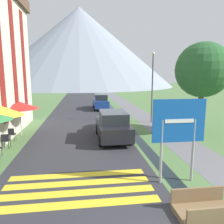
{
  "coord_description": "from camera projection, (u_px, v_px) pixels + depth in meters",
  "views": [
    {
      "loc": [
        -2.25,
        -3.82,
        4.09
      ],
      "look_at": [
        -0.4,
        10.0,
        1.7
      ],
      "focal_mm": 35.0,
      "sensor_mm": 36.0,
      "label": 1
    }
  ],
  "objects": [
    {
      "name": "cafe_umbrella_middle_yellow",
      "position": [
        2.0,
        111.0,
        12.17
      ],
      "size": [
        2.33,
        2.33,
        2.36
      ],
      "color": "#B7B2A8",
      "rests_on": "ground_plane"
    },
    {
      "name": "streetlamp",
      "position": [
        152.0,
        82.0,
        18.4
      ],
      "size": [
        0.28,
        0.28,
        5.97
      ],
      "color": "#515156",
      "rests_on": "ground_plane"
    },
    {
      "name": "mountain_distant",
      "position": [
        80.0,
        47.0,
        79.08
      ],
      "size": [
        66.2,
        66.2,
        27.79
      ],
      "color": "gray",
      "rests_on": "ground_plane"
    },
    {
      "name": "parked_car_near",
      "position": [
        113.0,
        125.0,
        13.9
      ],
      "size": [
        1.99,
        4.46,
        1.82
      ],
      "color": "black",
      "rests_on": "ground_plane"
    },
    {
      "name": "crosswalk_marking",
      "position": [
        78.0,
        188.0,
        7.98
      ],
      "size": [
        5.44,
        2.54,
        0.01
      ],
      "color": "yellow",
      "rests_on": "ground_plane"
    },
    {
      "name": "road_sign",
      "position": [
        179.0,
        128.0,
        8.09
      ],
      "size": [
        2.02,
        0.11,
        3.22
      ],
      "color": "#9E9EA3",
      "rests_on": "ground_plane"
    },
    {
      "name": "cafe_chair_far_right",
      "position": [
        11.0,
        133.0,
        13.44
      ],
      "size": [
        0.4,
        0.4,
        0.85
      ],
      "rotation": [
        0.0,
        0.0,
        -0.39
      ],
      "color": "black",
      "rests_on": "ground_plane"
    },
    {
      "name": "parked_car_far",
      "position": [
        101.0,
        102.0,
        26.18
      ],
      "size": [
        1.76,
        4.33,
        1.82
      ],
      "color": "navy",
      "rests_on": "ground_plane"
    },
    {
      "name": "cafe_chair_middle",
      "position": [
        6.0,
        140.0,
        12.15
      ],
      "size": [
        0.4,
        0.4,
        0.85
      ],
      "rotation": [
        0.0,
        0.0,
        -0.01
      ],
      "color": "black",
      "rests_on": "ground_plane"
    },
    {
      "name": "footpath",
      "position": [
        120.0,
        101.0,
        34.49
      ],
      "size": [
        2.2,
        60.0,
        0.01
      ],
      "color": "slate",
      "rests_on": "ground_plane"
    },
    {
      "name": "footbridge",
      "position": [
        206.0,
        210.0,
        6.29
      ],
      "size": [
        1.7,
        1.1,
        0.65
      ],
      "color": "brown",
      "rests_on": "ground_plane"
    },
    {
      "name": "cafe_umbrella_rear_red",
      "position": [
        20.0,
        105.0,
        14.51
      ],
      "size": [
        2.46,
        2.46,
        2.32
      ],
      "color": "#B7B2A8",
      "rests_on": "ground_plane"
    },
    {
      "name": "ground_plane",
      "position": [
        104.0,
        112.0,
        24.25
      ],
      "size": [
        160.0,
        160.0,
        0.0
      ],
      "primitive_type": "plane",
      "color": "#517542"
    },
    {
      "name": "road",
      "position": [
        81.0,
        101.0,
        33.69
      ],
      "size": [
        6.4,
        60.0,
        0.01
      ],
      "color": "#2D2D33",
      "rests_on": "ground_plane"
    },
    {
      "name": "drainage_channel",
      "position": [
        105.0,
        101.0,
        34.18
      ],
      "size": [
        0.6,
        60.0,
        0.0
      ],
      "color": "black",
      "rests_on": "ground_plane"
    },
    {
      "name": "tree_by_path",
      "position": [
        203.0,
        70.0,
        14.87
      ],
      "size": [
        3.75,
        3.75,
        6.29
      ],
      "color": "brown",
      "rests_on": "ground_plane"
    }
  ]
}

